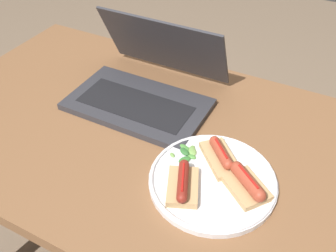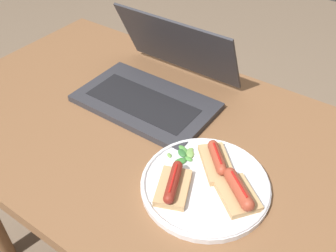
{
  "view_description": "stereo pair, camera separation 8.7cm",
  "coord_description": "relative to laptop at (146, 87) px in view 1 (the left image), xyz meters",
  "views": [
    {
      "loc": [
        0.3,
        -0.61,
        1.36
      ],
      "look_at": [
        -0.01,
        -0.02,
        0.79
      ],
      "focal_mm": 40.0,
      "sensor_mm": 36.0,
      "label": 1
    },
    {
      "loc": [
        0.37,
        -0.56,
        1.36
      ],
      "look_at": [
        -0.01,
        -0.02,
        0.79
      ],
      "focal_mm": 40.0,
      "sensor_mm": 36.0,
      "label": 2
    }
  ],
  "objects": [
    {
      "name": "plate",
      "position": [
        0.28,
        -0.2,
        -0.03
      ],
      "size": [
        0.28,
        0.28,
        0.02
      ],
      "color": "silver",
      "rests_on": "desk"
    },
    {
      "name": "sausage_toast_right",
      "position": [
        0.36,
        -0.2,
        -0.01
      ],
      "size": [
        0.12,
        0.11,
        0.04
      ],
      "rotation": [
        0.0,
        0.0,
        5.63
      ],
      "color": "tan",
      "rests_on": "plate"
    },
    {
      "name": "desk",
      "position": [
        0.15,
        -0.12,
        -0.14
      ],
      "size": [
        1.37,
        0.73,
        0.73
      ],
      "color": "brown",
      "rests_on": "ground_plane"
    },
    {
      "name": "sausage_toast_left",
      "position": [
        0.24,
        -0.26,
        -0.01
      ],
      "size": [
        0.1,
        0.12,
        0.04
      ],
      "rotation": [
        0.0,
        0.0,
        1.97
      ],
      "color": "tan",
      "rests_on": "plate"
    },
    {
      "name": "sausage_toast_middle",
      "position": [
        0.28,
        -0.14,
        -0.01
      ],
      "size": [
        0.12,
        0.12,
        0.04
      ],
      "rotation": [
        0.0,
        0.0,
        5.49
      ],
      "color": "tan",
      "rests_on": "plate"
    },
    {
      "name": "laptop",
      "position": [
        0.0,
        0.0,
        0.0
      ],
      "size": [
        0.37,
        0.31,
        0.21
      ],
      "color": "#2D2D33",
      "rests_on": "desk"
    },
    {
      "name": "salad_pile",
      "position": [
        0.2,
        -0.16,
        -0.02
      ],
      "size": [
        0.06,
        0.07,
        0.01
      ],
      "color": "#2D662D",
      "rests_on": "plate"
    }
  ]
}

